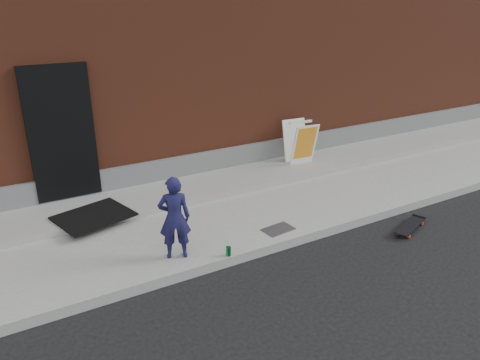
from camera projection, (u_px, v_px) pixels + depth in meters
ground at (293, 247)px, 7.02m from camera, size 80.00×80.00×0.00m
sidewalk at (243, 206)px, 8.20m from camera, size 20.00×3.00×0.15m
apron at (219, 183)px, 8.88m from camera, size 20.00×1.20×0.10m
building at (133, 38)px, 11.72m from camera, size 20.00×8.10×5.00m
child at (174, 218)px, 6.28m from camera, size 0.50×0.41×1.19m
skateboard at (411, 225)px, 7.51m from camera, size 0.85×0.50×0.09m
pizza_sign at (300, 142)px, 9.64m from camera, size 0.58×0.67×0.88m
soda_can at (228, 251)px, 6.48m from camera, size 0.09×0.09×0.14m
doormat at (94, 216)px, 7.40m from camera, size 1.28×1.14×0.03m
utility_plate at (278, 229)px, 7.22m from camera, size 0.50×0.35×0.01m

